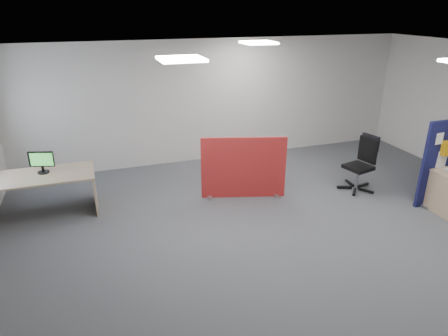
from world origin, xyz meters
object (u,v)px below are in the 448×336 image
object	(u,v)px
office_chair	(363,160)
second_desk	(42,184)
red_divider	(243,168)
monitor_second	(42,161)

from	to	relation	value
office_chair	second_desk	bearing A→B (deg)	157.89
second_desk	red_divider	bearing A→B (deg)	-8.21
red_divider	second_desk	world-z (taller)	red_divider
second_desk	monitor_second	distance (m)	0.39
monitor_second	office_chair	size ratio (longest dim) A/B	0.38
monitor_second	red_divider	bearing A→B (deg)	7.41
second_desk	office_chair	xyz separation A→B (m)	(5.76, -0.88, 0.04)
monitor_second	office_chair	world-z (taller)	monitor_second
monitor_second	office_chair	distance (m)	5.80
red_divider	office_chair	size ratio (longest dim) A/B	1.43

